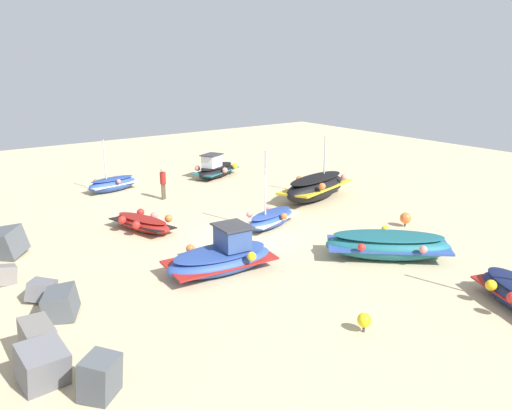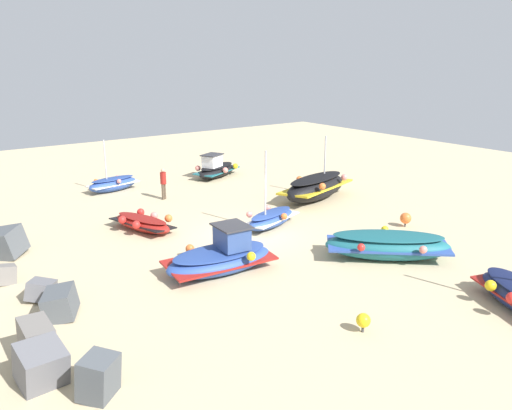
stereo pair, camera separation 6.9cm
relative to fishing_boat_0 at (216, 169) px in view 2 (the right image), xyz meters
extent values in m
plane|color=#C6B289|center=(-10.43, 5.12, -0.53)|extent=(58.43, 58.43, 0.00)
ellipsoid|color=black|center=(0.03, -0.07, -0.15)|extent=(2.80, 3.86, 0.78)
cube|color=#1E6670|center=(0.03, -0.07, -0.12)|extent=(2.78, 3.74, 0.08)
ellipsoid|color=black|center=(0.03, -0.07, 0.16)|extent=(2.45, 3.39, 0.14)
cube|color=white|center=(-0.19, 0.41, 0.60)|extent=(1.27, 1.41, 0.75)
cube|color=#333338|center=(-0.19, 0.41, 1.01)|extent=(1.48, 1.64, 0.06)
sphere|color=yellow|center=(-0.32, -1.28, 0.09)|extent=(0.35, 0.35, 0.35)
sphere|color=red|center=(0.92, 0.00, 0.06)|extent=(0.35, 0.35, 0.35)
sphere|color=#EA7F75|center=(-0.86, -0.14, 0.05)|extent=(0.35, 0.35, 0.35)
sphere|color=#EA7F75|center=(0.39, 1.14, 0.12)|extent=(0.35, 0.35, 0.35)
ellipsoid|color=#2D4C9E|center=(0.50, 6.76, -0.14)|extent=(1.66, 3.19, 0.81)
cube|color=white|center=(0.50, 6.76, -0.10)|extent=(1.67, 3.08, 0.08)
ellipsoid|color=navy|center=(0.50, 6.76, 0.19)|extent=(1.45, 2.81, 0.14)
cylinder|color=#B7B7BC|center=(0.43, 7.14, 1.38)|extent=(0.08, 0.08, 2.26)
sphere|color=orange|center=(1.02, 7.57, 0.09)|extent=(0.25, 0.25, 0.25)
sphere|color=#EA7F75|center=(-0.15, 6.64, 0.16)|extent=(0.25, 0.25, 0.25)
sphere|color=#EA7F75|center=(1.27, 6.18, 0.06)|extent=(0.25, 0.25, 0.25)
ellipsoid|color=#2D4C9E|center=(-10.12, 3.42, -0.19)|extent=(2.13, 3.40, 0.75)
cube|color=white|center=(-10.12, 3.42, -0.15)|extent=(2.11, 3.28, 0.11)
ellipsoid|color=navy|center=(-10.12, 3.42, 0.11)|extent=(1.86, 2.98, 0.16)
cylinder|color=#B7B7BC|center=(-10.28, 3.88, 1.62)|extent=(0.08, 0.08, 2.92)
sphere|color=#EA7F75|center=(-9.70, 4.35, 0.12)|extent=(0.29, 0.29, 0.29)
sphere|color=orange|center=(-10.78, 3.20, 0.09)|extent=(0.29, 0.29, 0.29)
sphere|color=#EA7F75|center=(-9.23, 2.94, 0.07)|extent=(0.29, 0.29, 0.29)
ellipsoid|color=#1E6670|center=(-15.88, 2.21, -0.04)|extent=(4.44, 4.68, 1.04)
cube|color=#2D4C9E|center=(-15.88, 2.21, 0.01)|extent=(4.34, 4.56, 0.12)
ellipsoid|color=#1A565F|center=(-15.88, 2.21, 0.38)|extent=(3.89, 4.11, 0.20)
sphere|color=#EA7F75|center=(-17.32, 2.00, 0.22)|extent=(0.29, 0.29, 0.29)
sphere|color=yellow|center=(-15.18, 1.59, 0.34)|extent=(0.29, 0.29, 0.29)
sphere|color=red|center=(-15.82, 3.67, 0.24)|extent=(0.29, 0.29, 0.29)
ellipsoid|color=black|center=(-7.85, -1.46, 0.11)|extent=(3.26, 5.37, 1.40)
cube|color=gold|center=(-7.85, -1.46, 0.18)|extent=(3.20, 5.18, 0.22)
ellipsoid|color=black|center=(-7.85, -1.46, 0.65)|extent=(2.81, 4.71, 0.31)
cylinder|color=#B7B7BC|center=(-7.61, -2.29, 1.81)|extent=(0.08, 0.08, 2.10)
sphere|color=#EA7F75|center=(-8.56, -2.89, 0.64)|extent=(0.35, 0.35, 0.35)
sphere|color=orange|center=(-6.82, -1.16, 0.45)|extent=(0.35, 0.35, 0.35)
sphere|color=orange|center=(-9.21, -0.63, 0.59)|extent=(0.35, 0.35, 0.35)
ellipsoid|color=maroon|center=(-7.08, 8.41, -0.22)|extent=(3.59, 2.07, 0.71)
cube|color=black|center=(-7.08, 8.41, -0.19)|extent=(3.46, 2.04, 0.14)
ellipsoid|color=maroon|center=(-7.08, 8.41, 0.04)|extent=(3.15, 1.79, 0.18)
sphere|color=red|center=(-5.97, 7.97, -0.03)|extent=(0.36, 0.36, 0.36)
sphere|color=red|center=(-6.82, 9.23, 0.05)|extent=(0.36, 0.36, 0.36)
sphere|color=#EA7F75|center=(-6.89, 7.72, -0.02)|extent=(0.36, 0.36, 0.36)
sphere|color=red|center=(-7.73, 8.98, 0.00)|extent=(0.36, 0.36, 0.36)
sphere|color=orange|center=(-7.80, 7.46, 0.03)|extent=(0.36, 0.36, 0.36)
sphere|color=yellow|center=(-20.35, 2.71, 0.12)|extent=(0.35, 0.35, 0.35)
sphere|color=red|center=(-21.26, 3.12, 0.17)|extent=(0.35, 0.35, 0.35)
ellipsoid|color=#2D4C9E|center=(-13.09, 8.12, -0.13)|extent=(2.08, 4.27, 0.93)
cube|color=maroon|center=(-13.09, 8.12, -0.09)|extent=(2.09, 4.11, 0.19)
ellipsoid|color=navy|center=(-13.09, 8.12, 0.22)|extent=(1.79, 3.76, 0.23)
cube|color=#2D4784|center=(-13.13, 7.61, 0.69)|extent=(1.22, 1.08, 0.82)
cube|color=#333338|center=(-13.13, 7.61, 1.13)|extent=(1.42, 1.25, 0.06)
sphere|color=orange|center=(-12.04, 8.76, 0.18)|extent=(0.33, 0.33, 0.33)
sphere|color=yellow|center=(-14.13, 7.47, 0.24)|extent=(0.33, 0.33, 0.33)
cylinder|color=brown|center=(-2.92, 5.28, -0.10)|extent=(0.14, 0.14, 0.87)
cylinder|color=brown|center=(-2.84, 5.14, -0.10)|extent=(0.14, 0.14, 0.87)
cylinder|color=maroon|center=(-2.88, 5.21, 0.65)|extent=(0.32, 0.32, 0.64)
sphere|color=tan|center=(-2.88, 5.21, 1.08)|extent=(0.22, 0.22, 0.22)
cube|color=#4C5156|center=(-17.52, 14.26, -0.03)|extent=(1.15, 1.16, 1.07)
cube|color=slate|center=(-16.24, 15.19, -0.05)|extent=(1.27, 1.12, 1.18)
cube|color=slate|center=(-15.16, 15.01, 0.00)|extent=(1.26, 0.78, 1.09)
cube|color=#4C5156|center=(-13.03, 13.80, -0.13)|extent=(1.45, 1.38, 0.96)
cube|color=slate|center=(-11.48, 13.96, -0.24)|extent=(1.18, 1.22, 0.86)
cube|color=#4C5156|center=(-6.80, 14.03, 0.00)|extent=(1.69, 1.83, 1.39)
cylinder|color=#3F3F42|center=(-19.15, 7.19, -0.45)|extent=(0.08, 0.08, 0.16)
sphere|color=yellow|center=(-19.15, 7.19, -0.17)|extent=(0.41, 0.41, 0.41)
cylinder|color=#3F3F42|center=(-13.80, -1.53, -0.46)|extent=(0.08, 0.08, 0.15)
sphere|color=orange|center=(-13.80, -1.53, -0.13)|extent=(0.51, 0.51, 0.51)
camera|label=1|loc=(-27.94, 17.57, 7.06)|focal=36.48mm
camera|label=2|loc=(-27.99, 17.51, 7.06)|focal=36.48mm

